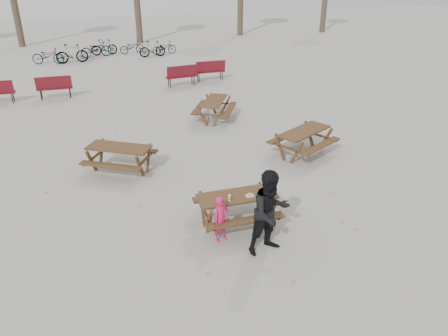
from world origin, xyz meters
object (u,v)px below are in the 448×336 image
object	(u,v)px
food_tray	(250,196)
adult	(270,212)
child	(221,219)
soda_bottle	(229,198)
picnic_table_north	(120,159)
main_picnic_table	(237,202)
picnic_table_far	(214,110)
picnic_table_east	(303,142)

from	to	relation	value
food_tray	adult	bearing A→B (deg)	-86.06
child	soda_bottle	bearing A→B (deg)	21.39
adult	picnic_table_north	world-z (taller)	adult
adult	picnic_table_north	distance (m)	5.54
main_picnic_table	picnic_table_north	distance (m)	4.35
food_tray	child	xyz separation A→B (m)	(-0.79, -0.36, -0.26)
adult	picnic_table_far	world-z (taller)	adult
main_picnic_table	picnic_table_north	size ratio (longest dim) A/B	1.00
soda_bottle	child	xyz separation A→B (m)	(-0.29, -0.30, -0.31)
main_picnic_table	child	size ratio (longest dim) A/B	1.68
picnic_table_far	picnic_table_north	bearing A→B (deg)	160.67
adult	picnic_table_far	bearing A→B (deg)	69.70
soda_bottle	picnic_table_east	xyz separation A→B (m)	(3.55, 3.37, -0.44)
main_picnic_table	child	xyz separation A→B (m)	(-0.54, -0.50, -0.05)
food_tray	picnic_table_north	xyz separation A→B (m)	(-2.58, 3.81, -0.40)
picnic_table_far	picnic_table_east	bearing A→B (deg)	-127.67
child	picnic_table_far	xyz separation A→B (m)	(2.08, 7.66, -0.15)
main_picnic_table	adult	distance (m)	1.26
main_picnic_table	picnic_table_east	world-z (taller)	picnic_table_east
picnic_table_east	picnic_table_far	world-z (taller)	picnic_table_east
food_tray	picnic_table_far	world-z (taller)	food_tray
child	picnic_table_far	world-z (taller)	child
picnic_table_north	food_tray	bearing A→B (deg)	-24.76
food_tray	adult	world-z (taller)	adult
adult	picnic_table_north	xyz separation A→B (m)	(-2.65, 4.83, -0.55)
soda_bottle	picnic_table_far	size ratio (longest dim) A/B	0.10
child	picnic_table_north	distance (m)	4.54
child	picnic_table_north	xyz separation A→B (m)	(-1.79, 4.17, -0.15)
food_tray	picnic_table_east	bearing A→B (deg)	47.42
adult	picnic_table_east	distance (m)	5.28
food_tray	soda_bottle	world-z (taller)	soda_bottle
child	picnic_table_north	size ratio (longest dim) A/B	0.59
adult	picnic_table_east	bearing A→B (deg)	43.52
main_picnic_table	picnic_table_east	distance (m)	4.58
adult	picnic_table_east	xyz separation A→B (m)	(2.97, 4.33, -0.54)
soda_bottle	picnic_table_east	size ratio (longest dim) A/B	0.09
adult	picnic_table_east	size ratio (longest dim) A/B	1.00
main_picnic_table	food_tray	xyz separation A→B (m)	(0.26, -0.14, 0.21)
food_tray	picnic_table_east	size ratio (longest dim) A/B	0.10
food_tray	picnic_table_east	xyz separation A→B (m)	(3.04, 3.31, -0.39)
picnic_table_north	picnic_table_far	xyz separation A→B (m)	(3.87, 3.49, -0.01)
child	picnic_table_far	distance (m)	7.94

